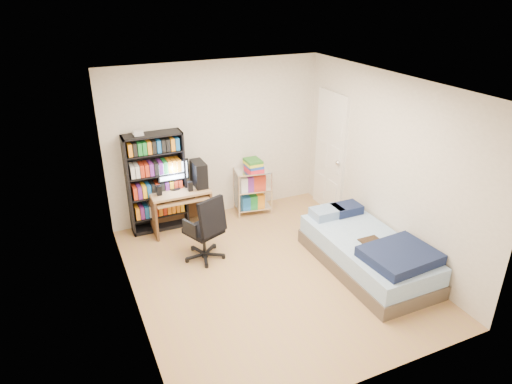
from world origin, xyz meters
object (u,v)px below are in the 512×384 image
computer_desk (184,192)px  media_shelf (156,181)px  office_chair (206,239)px  bed (368,253)px

computer_desk → media_shelf: bearing=160.9°
media_shelf → office_chair: size_ratio=1.67×
computer_desk → bed: 2.88m
media_shelf → bed: size_ratio=0.81×
media_shelf → office_chair: bearing=-71.5°
computer_desk → bed: computer_desk is taller
computer_desk → bed: bearing=-48.5°
media_shelf → computer_desk: 0.45m
media_shelf → computer_desk: bearing=-19.1°
media_shelf → bed: media_shelf is taller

